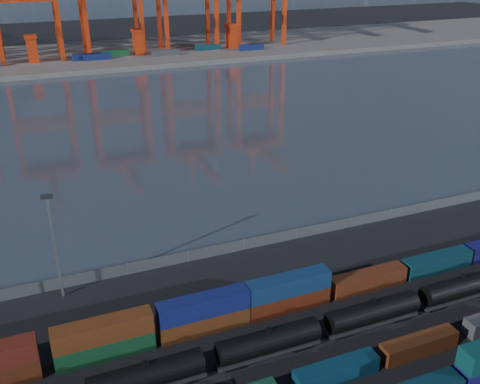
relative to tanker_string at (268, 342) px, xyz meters
name	(u,v)px	position (x,y,z in m)	size (l,w,h in m)	color
ground	(329,356)	(7.18, -2.95, -2.16)	(700.00, 700.00, 0.00)	black
harbor_water	(143,123)	(7.18, 102.05, -2.15)	(700.00, 700.00, 0.00)	#333E4A
far_quay	(91,56)	(7.18, 207.05, -1.16)	(700.00, 70.00, 2.00)	#514F4C
container_row_mid	(294,382)	(0.11, -6.67, -0.62)	(139.38, 2.20, 4.69)	#434648
container_row_north	(255,305)	(1.51, 7.80, -0.09)	(141.71, 2.53, 5.38)	navy
tanker_string	(268,342)	(0.00, 0.00, 0.00)	(137.99, 3.01, 4.30)	black
waterfront_fence	(244,244)	(7.18, 25.05, -1.15)	(160.12, 0.12, 2.20)	#595B5E
yard_light_mast	(54,241)	(-22.82, 23.05, 7.14)	(1.60, 0.40, 16.60)	slate
quay_containers	(69,58)	(-3.81, 192.52, 1.14)	(172.58, 10.99, 2.60)	navy
straddle_carriers	(87,44)	(4.68, 197.05, 5.66)	(140.00, 7.00, 11.10)	red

